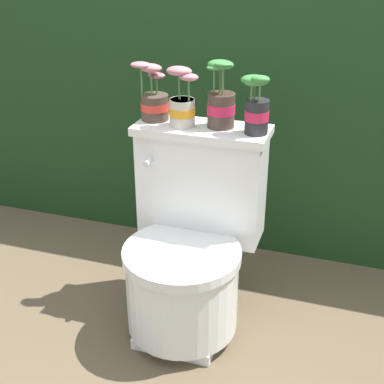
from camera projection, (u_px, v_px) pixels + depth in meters
ground_plane at (156, 332)px, 2.05m from camera, size 12.00×12.00×0.00m
hedge_backdrop at (236, 91)px, 2.79m from camera, size 3.78×0.93×1.28m
toilet at (190, 247)px, 1.99m from camera, size 0.49×0.55×0.75m
potted_plant_left at (154, 99)px, 1.97m from camera, size 0.13×0.11×0.22m
potted_plant_midleft at (182, 104)px, 1.90m from camera, size 0.12×0.09×0.22m
potted_plant_middle at (221, 103)px, 1.89m from camera, size 0.10×0.10×0.24m
potted_plant_midright at (257, 107)px, 1.82m from camera, size 0.10×0.09×0.21m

